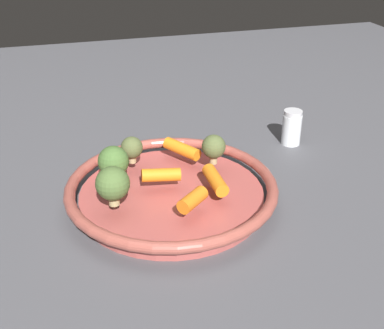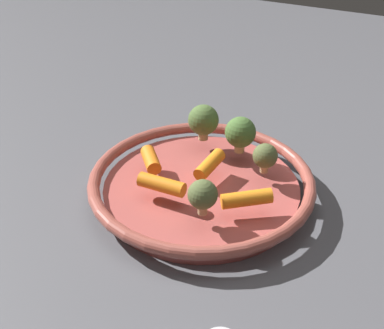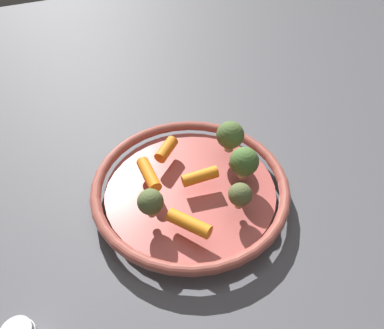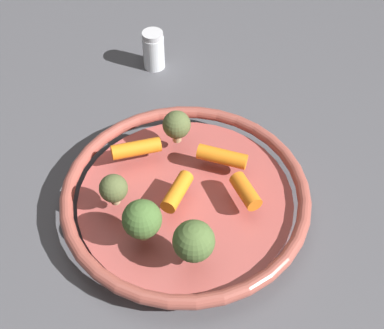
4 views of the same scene
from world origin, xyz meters
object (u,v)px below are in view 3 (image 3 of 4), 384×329
object	(u,v)px
broccoli_floret_small	(244,162)
broccoli_floret_mid	(150,202)
broccoli_floret_edge	(240,195)
broccoli_floret_large	(230,135)
baby_carrot_left	(166,149)
baby_carrot_back	(149,174)
serving_bowl	(190,188)
baby_carrot_center	(189,223)
baby_carrot_right	(200,176)

from	to	relation	value
broccoli_floret_small	broccoli_floret_mid	size ratio (longest dim) A/B	1.16
broccoli_floret_edge	broccoli_floret_large	bearing A→B (deg)	-21.66
baby_carrot_left	baby_carrot_back	bearing A→B (deg)	132.78
broccoli_floret_small	serving_bowl	bearing A→B (deg)	73.15
baby_carrot_center	broccoli_floret_mid	distance (m)	0.07
baby_carrot_center	broccoli_floret_large	xyz separation A→B (m)	(0.13, -0.14, 0.02)
baby_carrot_left	broccoli_floret_small	distance (m)	0.15
broccoli_floret_large	broccoli_floret_edge	distance (m)	0.13
serving_bowl	baby_carrot_left	world-z (taller)	baby_carrot_left
serving_bowl	broccoli_floret_edge	distance (m)	0.10
broccoli_floret_edge	baby_carrot_right	bearing A→B (deg)	23.76
broccoli_floret_edge	broccoli_floret_small	world-z (taller)	broccoli_floret_small
serving_bowl	baby_carrot_left	bearing A→B (deg)	8.79
baby_carrot_left	broccoli_floret_small	bearing A→B (deg)	-136.94
broccoli_floret_large	broccoli_floret_small	bearing A→B (deg)	171.06
baby_carrot_back	broccoli_floret_edge	size ratio (longest dim) A/B	1.49
serving_bowl	baby_carrot_center	distance (m)	0.10
serving_bowl	baby_carrot_center	bearing A→B (deg)	155.03
serving_bowl	baby_carrot_back	bearing A→B (deg)	61.60
baby_carrot_left	broccoli_floret_small	xyz separation A→B (m)	(-0.10, -0.10, 0.02)
serving_bowl	broccoli_floret_large	distance (m)	0.12
broccoli_floret_edge	broccoli_floret_mid	size ratio (longest dim) A/B	0.91
broccoli_floret_large	broccoli_floret_edge	bearing A→B (deg)	158.34
broccoli_floret_edge	broccoli_floret_small	bearing A→B (deg)	-34.97
broccoli_floret_large	broccoli_floret_small	size ratio (longest dim) A/B	1.02
baby_carrot_back	broccoli_floret_large	distance (m)	0.16
serving_bowl	broccoli_floret_mid	bearing A→B (deg)	115.77
baby_carrot_back	broccoli_floret_small	xyz separation A→B (m)	(-0.06, -0.15, 0.02)
serving_bowl	broccoli_floret_mid	world-z (taller)	broccoli_floret_mid
broccoli_floret_large	broccoli_floret_mid	xyz separation A→B (m)	(-0.08, 0.18, -0.00)
serving_bowl	baby_carrot_right	xyz separation A→B (m)	(-0.01, -0.02, 0.03)
baby_carrot_left	baby_carrot_center	world-z (taller)	same
baby_carrot_center	baby_carrot_right	size ratio (longest dim) A/B	1.13
broccoli_floret_large	broccoli_floret_edge	world-z (taller)	broccoli_floret_large
baby_carrot_center	baby_carrot_right	xyz separation A→B (m)	(0.08, -0.06, -0.00)
baby_carrot_back	broccoli_floret_small	bearing A→B (deg)	-111.91
broccoli_floret_edge	broccoli_floret_small	size ratio (longest dim) A/B	0.78
baby_carrot_back	baby_carrot_center	world-z (taller)	same
baby_carrot_right	broccoli_floret_small	world-z (taller)	broccoli_floret_small
baby_carrot_center	broccoli_floret_small	world-z (taller)	broccoli_floret_small
baby_carrot_center	broccoli_floret_large	distance (m)	0.19
broccoli_floret_large	baby_carrot_left	bearing A→B (deg)	71.39
broccoli_floret_edge	broccoli_floret_mid	xyz separation A→B (m)	(0.04, 0.13, 0.00)
baby_carrot_right	broccoli_floret_large	xyz separation A→B (m)	(0.05, -0.08, 0.02)
serving_bowl	broccoli_floret_small	world-z (taller)	broccoli_floret_small
broccoli_floret_small	broccoli_floret_mid	world-z (taller)	broccoli_floret_small
baby_carrot_left	baby_carrot_center	size ratio (longest dim) A/B	0.75
baby_carrot_right	broccoli_floret_mid	size ratio (longest dim) A/B	1.20
broccoli_floret_small	broccoli_floret_mid	xyz separation A→B (m)	(-0.01, 0.17, -0.00)
serving_bowl	broccoli_floret_large	size ratio (longest dim) A/B	5.61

